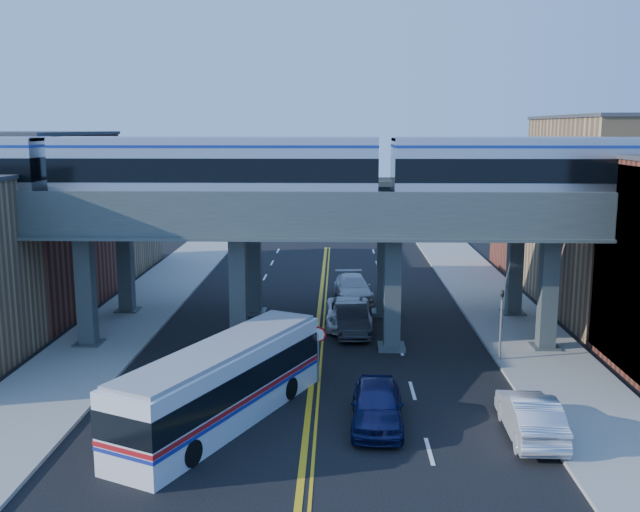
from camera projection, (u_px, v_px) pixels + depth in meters
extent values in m
plane|color=black|center=(309.00, 407.00, 29.60)|extent=(120.00, 120.00, 0.00)
cube|color=gray|center=(111.00, 334.00, 39.72)|extent=(5.00, 70.00, 0.16)
cube|color=gray|center=(525.00, 338.00, 39.12)|extent=(5.00, 70.00, 0.16)
cube|color=brown|center=(26.00, 224.00, 44.84)|extent=(8.00, 14.00, 11.00)
cube|color=#A38054|center=(96.00, 221.00, 57.89)|extent=(8.00, 10.00, 8.00)
cube|color=#A38054|center=(620.00, 218.00, 43.80)|extent=(8.00, 14.00, 12.00)
cube|color=brown|center=(555.00, 216.00, 56.85)|extent=(8.00, 10.00, 9.00)
cube|color=teal|center=(632.00, 277.00, 32.31)|extent=(0.10, 9.50, 9.50)
cube|color=#3C4544|center=(86.00, 292.00, 37.24)|extent=(0.85, 0.85, 6.00)
cube|color=#3C4544|center=(238.00, 292.00, 37.04)|extent=(0.85, 0.85, 6.00)
cube|color=#3C4544|center=(392.00, 293.00, 36.83)|extent=(0.85, 0.85, 6.00)
cube|color=#3C4544|center=(548.00, 294.00, 36.63)|extent=(0.85, 0.85, 6.00)
cube|color=#414A47|center=(315.00, 222.00, 36.28)|extent=(52.00, 3.60, 1.40)
cube|color=#3C4544|center=(126.00, 266.00, 44.13)|extent=(0.85, 0.85, 6.00)
cube|color=#3C4544|center=(254.00, 267.00, 43.92)|extent=(0.85, 0.85, 6.00)
cube|color=#3C4544|center=(384.00, 267.00, 43.72)|extent=(0.85, 0.85, 6.00)
cube|color=#3C4544|center=(515.00, 268.00, 43.51)|extent=(0.85, 0.85, 6.00)
cube|color=#414A47|center=(319.00, 207.00, 43.16)|extent=(52.00, 3.60, 1.40)
cube|color=black|center=(117.00, 205.00, 36.39)|extent=(2.33, 2.33, 0.27)
cube|color=black|center=(319.00, 206.00, 36.13)|extent=(2.33, 2.33, 0.27)
cube|color=#B0B3BA|center=(217.00, 170.00, 35.93)|extent=(16.13, 3.08, 3.40)
cube|color=black|center=(217.00, 167.00, 35.91)|extent=(16.15, 3.14, 1.17)
cube|color=black|center=(450.00, 206.00, 35.96)|extent=(2.33, 2.33, 0.27)
cube|color=#B0B3BA|center=(555.00, 170.00, 35.50)|extent=(16.13, 3.08, 3.40)
cube|color=black|center=(555.00, 167.00, 35.47)|extent=(16.15, 3.14, 1.17)
cylinder|color=slate|center=(318.00, 358.00, 32.34)|extent=(0.09, 0.09, 2.30)
cylinder|color=red|center=(318.00, 334.00, 32.14)|extent=(0.76, 0.04, 0.76)
cylinder|color=slate|center=(501.00, 331.00, 34.98)|extent=(0.12, 0.12, 3.20)
imported|color=black|center=(503.00, 290.00, 34.62)|extent=(0.15, 0.18, 0.90)
cube|color=silver|center=(224.00, 385.00, 27.92)|extent=(7.17, 11.46, 2.97)
cube|color=black|center=(223.00, 376.00, 27.85)|extent=(7.24, 11.52, 1.01)
cube|color=#B21419|center=(224.00, 392.00, 27.97)|extent=(7.23, 11.51, 0.17)
cylinder|color=black|center=(164.00, 446.00, 24.87)|extent=(2.75, 1.97, 0.96)
cylinder|color=black|center=(266.00, 384.00, 30.93)|extent=(2.75, 1.97, 0.96)
imported|color=#10143E|center=(377.00, 404.00, 27.67)|extent=(2.23, 5.05, 1.69)
imported|color=#28282A|center=(352.00, 320.00, 39.99)|extent=(2.04, 5.09, 1.64)
imported|color=silver|center=(348.00, 313.00, 41.58)|extent=(2.64, 5.66, 1.57)
imported|color=silver|center=(353.00, 288.00, 48.03)|extent=(2.80, 5.73, 1.60)
imported|color=#B7B6BB|center=(530.00, 416.00, 26.64)|extent=(1.88, 5.06, 1.65)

